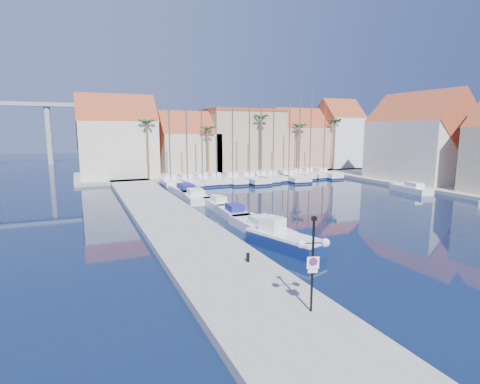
% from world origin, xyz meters
% --- Properties ---
extents(ground, '(260.00, 260.00, 0.00)m').
position_xyz_m(ground, '(0.00, 0.00, 0.00)').
color(ground, black).
rests_on(ground, ground).
extents(quay_west, '(6.00, 77.00, 0.50)m').
position_xyz_m(quay_west, '(-9.00, 13.50, 0.25)').
color(quay_west, gray).
rests_on(quay_west, ground).
extents(shore_north, '(54.00, 16.00, 0.50)m').
position_xyz_m(shore_north, '(10.00, 48.00, 0.25)').
color(shore_north, gray).
rests_on(shore_north, ground).
extents(shore_east, '(12.00, 60.00, 0.50)m').
position_xyz_m(shore_east, '(32.00, 15.00, 0.25)').
color(shore_east, gray).
rests_on(shore_east, ground).
extents(lamp_post, '(1.39, 0.69, 4.22)m').
position_xyz_m(lamp_post, '(-7.51, -5.49, 3.27)').
color(lamp_post, black).
rests_on(lamp_post, quay_west).
extents(bollard, '(0.21, 0.21, 0.53)m').
position_xyz_m(bollard, '(-7.43, 1.16, 0.77)').
color(bollard, black).
rests_on(bollard, quay_west).
extents(fishing_boat, '(3.64, 6.22, 2.07)m').
position_xyz_m(fishing_boat, '(-3.51, 3.87, 0.69)').
color(fishing_boat, navy).
rests_on(fishing_boat, ground).
extents(motorboat_west_0, '(2.63, 7.46, 1.40)m').
position_xyz_m(motorboat_west_0, '(-3.10, 8.08, 0.51)').
color(motorboat_west_0, white).
rests_on(motorboat_west_0, ground).
extents(motorboat_west_1, '(2.15, 5.78, 1.40)m').
position_xyz_m(motorboat_west_1, '(-3.19, 13.70, 0.51)').
color(motorboat_west_1, white).
rests_on(motorboat_west_1, ground).
extents(motorboat_west_2, '(1.74, 5.37, 1.40)m').
position_xyz_m(motorboat_west_2, '(-3.02, 18.51, 0.51)').
color(motorboat_west_2, white).
rests_on(motorboat_west_2, ground).
extents(motorboat_west_3, '(3.06, 7.62, 1.40)m').
position_xyz_m(motorboat_west_3, '(-3.87, 23.82, 0.51)').
color(motorboat_west_3, white).
rests_on(motorboat_west_3, ground).
extents(motorboat_west_4, '(2.71, 7.55, 1.40)m').
position_xyz_m(motorboat_west_4, '(-3.84, 28.55, 0.51)').
color(motorboat_west_4, white).
rests_on(motorboat_west_4, ground).
extents(motorboat_east_1, '(2.53, 6.20, 1.40)m').
position_xyz_m(motorboat_east_1, '(23.99, 17.62, 0.51)').
color(motorboat_east_1, white).
rests_on(motorboat_east_1, ground).
extents(sailboat_0, '(3.07, 9.24, 11.98)m').
position_xyz_m(sailboat_0, '(-3.81, 36.60, 0.59)').
color(sailboat_0, white).
rests_on(sailboat_0, ground).
extents(sailboat_1, '(2.92, 8.84, 12.23)m').
position_xyz_m(sailboat_1, '(-1.43, 36.17, 0.60)').
color(sailboat_1, white).
rests_on(sailboat_1, ground).
extents(sailboat_2, '(2.80, 8.94, 13.05)m').
position_xyz_m(sailboat_2, '(1.11, 36.74, 0.62)').
color(sailboat_2, white).
rests_on(sailboat_2, ground).
extents(sailboat_3, '(2.76, 8.56, 11.16)m').
position_xyz_m(sailboat_3, '(3.30, 36.53, 0.59)').
color(sailboat_3, white).
rests_on(sailboat_3, ground).
extents(sailboat_4, '(3.08, 9.25, 13.60)m').
position_xyz_m(sailboat_4, '(5.81, 35.93, 0.62)').
color(sailboat_4, white).
rests_on(sailboat_4, ground).
extents(sailboat_5, '(3.08, 10.92, 14.32)m').
position_xyz_m(sailboat_5, '(8.50, 35.78, 0.59)').
color(sailboat_5, white).
rests_on(sailboat_5, ground).
extents(sailboat_6, '(2.65, 9.79, 13.45)m').
position_xyz_m(sailboat_6, '(10.76, 36.20, 0.60)').
color(sailboat_6, white).
rests_on(sailboat_6, ground).
extents(sailboat_7, '(2.88, 8.88, 13.41)m').
position_xyz_m(sailboat_7, '(13.18, 36.47, 0.62)').
color(sailboat_7, white).
rests_on(sailboat_7, ground).
extents(sailboat_8, '(3.76, 11.46, 12.95)m').
position_xyz_m(sailboat_8, '(15.43, 35.26, 0.57)').
color(sailboat_8, white).
rests_on(sailboat_8, ground).
extents(sailboat_9, '(2.54, 8.41, 14.52)m').
position_xyz_m(sailboat_9, '(18.17, 36.53, 0.66)').
color(sailboat_9, white).
rests_on(sailboat_9, ground).
extents(sailboat_10, '(2.93, 8.60, 14.98)m').
position_xyz_m(sailboat_10, '(20.67, 36.93, 0.66)').
color(sailboat_10, white).
rests_on(sailboat_10, ground).
extents(sailboat_11, '(2.45, 9.19, 12.03)m').
position_xyz_m(sailboat_11, '(22.84, 35.93, 0.59)').
color(sailboat_11, white).
rests_on(sailboat_11, ground).
extents(building_0, '(12.30, 9.00, 13.50)m').
position_xyz_m(building_0, '(-10.00, 47.00, 6.52)').
color(building_0, beige).
rests_on(building_0, shore_north).
extents(building_1, '(10.30, 8.00, 11.00)m').
position_xyz_m(building_1, '(2.00, 47.00, 5.30)').
color(building_1, tan).
rests_on(building_1, shore_north).
extents(building_2, '(14.20, 10.20, 11.50)m').
position_xyz_m(building_2, '(13.00, 48.00, 6.26)').
color(building_2, tan).
rests_on(building_2, shore_north).
extents(building_3, '(10.30, 8.00, 12.00)m').
position_xyz_m(building_3, '(25.00, 47.00, 5.86)').
color(building_3, tan).
rests_on(building_3, shore_north).
extents(building_4, '(8.30, 8.00, 14.00)m').
position_xyz_m(building_4, '(34.00, 46.00, 6.97)').
color(building_4, white).
rests_on(building_4, shore_north).
extents(building_6, '(9.00, 14.30, 13.50)m').
position_xyz_m(building_6, '(32.00, 24.00, 6.52)').
color(building_6, beige).
rests_on(building_6, shore_east).
extents(palm_0, '(2.60, 2.60, 10.15)m').
position_xyz_m(palm_0, '(-6.00, 42.00, 9.08)').
color(palm_0, brown).
rests_on(palm_0, shore_north).
extents(palm_1, '(2.60, 2.60, 9.15)m').
position_xyz_m(palm_1, '(4.00, 42.00, 8.14)').
color(palm_1, brown).
rests_on(palm_1, shore_north).
extents(palm_2, '(2.60, 2.60, 11.15)m').
position_xyz_m(palm_2, '(14.00, 42.00, 10.02)').
color(palm_2, brown).
rests_on(palm_2, shore_north).
extents(palm_3, '(2.60, 2.60, 9.65)m').
position_xyz_m(palm_3, '(22.00, 42.00, 8.61)').
color(palm_3, brown).
rests_on(palm_3, shore_north).
extents(palm_4, '(2.60, 2.60, 10.65)m').
position_xyz_m(palm_4, '(30.00, 42.00, 9.55)').
color(palm_4, brown).
rests_on(palm_4, shore_north).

